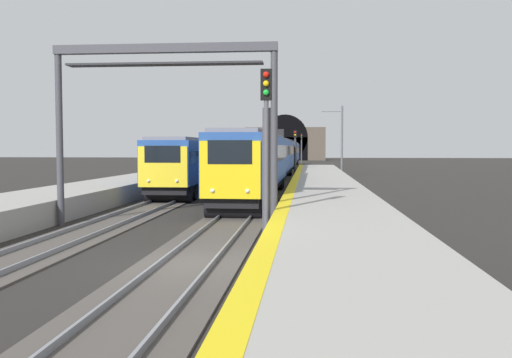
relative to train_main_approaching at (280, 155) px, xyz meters
The scene contains 13 objects.
ground_plane 50.90m from the train_main_approaching, behind, with size 320.00×320.00×0.00m, color #282623.
platform_right 51.05m from the train_main_approaching, behind, with size 112.00×4.29×1.05m, color #9E9B93.
platform_right_edge_strip 50.91m from the train_main_approaching, behind, with size 112.00×0.50×0.01m, color yellow.
track_main_line 50.89m from the train_main_approaching, behind, with size 160.00×2.90×0.21m.
track_adjacent_line 51.14m from the train_main_approaching, behind, with size 160.00×2.69×0.21m.
train_main_approaching is the anchor object (origin of this frame).
train_adjacent_platform 8.28m from the train_main_approaching, 142.41° to the left, with size 57.34×3.40×4.75m.
railway_signal_near 46.82m from the train_main_approaching, behind, with size 0.39×0.38×5.89m.
railway_signal_mid 5.70m from the train_main_approaching, 161.04° to the right, with size 0.39×0.38×5.05m.
railway_signal_far 48.43m from the train_main_approaching, ahead, with size 0.39×0.38×6.01m.
overhead_signal_gantry 43.67m from the train_main_approaching, behind, with size 0.70×9.14×7.39m.
tunnel_portal 74.11m from the train_main_approaching, ahead, with size 2.27×19.84×11.28m.
catenary_mast_near 8.76m from the train_main_approaching, 128.35° to the right, with size 0.22×2.27×7.63m.
Camera 1 is at (-15.12, -3.28, 3.26)m, focal length 39.65 mm.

